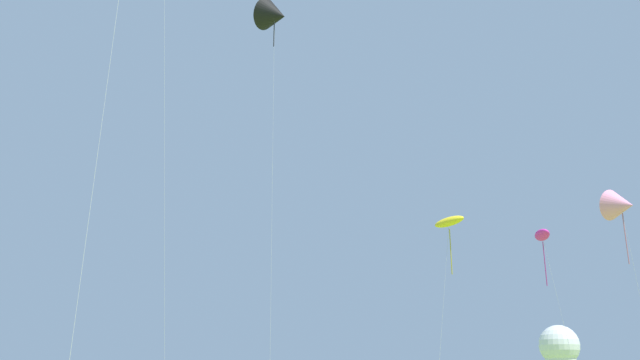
{
  "coord_description": "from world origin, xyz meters",
  "views": [
    {
      "loc": [
        -5.74,
        -3.01,
        1.81
      ],
      "look_at": [
        0.0,
        32.0,
        12.63
      ],
      "focal_mm": 37.37,
      "sensor_mm": 36.0,
      "label": 1
    }
  ],
  "objects_px": {
    "kite_black_delta": "(274,15)",
    "observatory_dome": "(560,355)",
    "kite_magenta_parafoil": "(542,235)",
    "kite_pink_delta": "(621,205)",
    "kite_yellow_parafoil": "(449,222)"
  },
  "relations": [
    {
      "from": "kite_pink_delta",
      "to": "kite_magenta_parafoil",
      "type": "bearing_deg",
      "value": 141.74
    },
    {
      "from": "kite_pink_delta",
      "to": "kite_yellow_parafoil",
      "type": "bearing_deg",
      "value": 167.91
    },
    {
      "from": "kite_black_delta",
      "to": "observatory_dome",
      "type": "distance_m",
      "value": 76.3
    },
    {
      "from": "kite_magenta_parafoil",
      "to": "kite_yellow_parafoil",
      "type": "relative_size",
      "value": 0.96
    },
    {
      "from": "kite_magenta_parafoil",
      "to": "kite_pink_delta",
      "type": "bearing_deg",
      "value": -38.26
    },
    {
      "from": "kite_black_delta",
      "to": "observatory_dome",
      "type": "relative_size",
      "value": 3.31
    },
    {
      "from": "kite_magenta_parafoil",
      "to": "kite_black_delta",
      "type": "bearing_deg",
      "value": -176.76
    },
    {
      "from": "kite_magenta_parafoil",
      "to": "kite_black_delta",
      "type": "relative_size",
      "value": 0.43
    },
    {
      "from": "kite_yellow_parafoil",
      "to": "kite_black_delta",
      "type": "relative_size",
      "value": 0.44
    },
    {
      "from": "kite_pink_delta",
      "to": "observatory_dome",
      "type": "height_order",
      "value": "kite_pink_delta"
    },
    {
      "from": "kite_yellow_parafoil",
      "to": "kite_pink_delta",
      "type": "xyz_separation_m",
      "value": [
        14.56,
        -3.12,
        1.32
      ]
    },
    {
      "from": "observatory_dome",
      "to": "kite_magenta_parafoil",
      "type": "bearing_deg",
      "value": -119.12
    },
    {
      "from": "kite_pink_delta",
      "to": "observatory_dome",
      "type": "relative_size",
      "value": 1.68
    },
    {
      "from": "kite_yellow_parafoil",
      "to": "observatory_dome",
      "type": "height_order",
      "value": "kite_yellow_parafoil"
    },
    {
      "from": "observatory_dome",
      "to": "kite_black_delta",
      "type": "bearing_deg",
      "value": -136.35
    }
  ]
}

